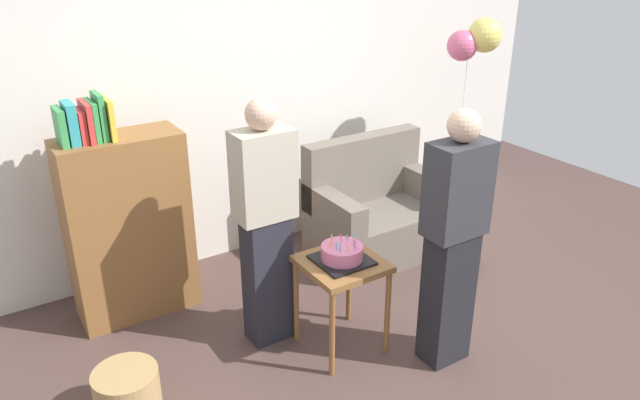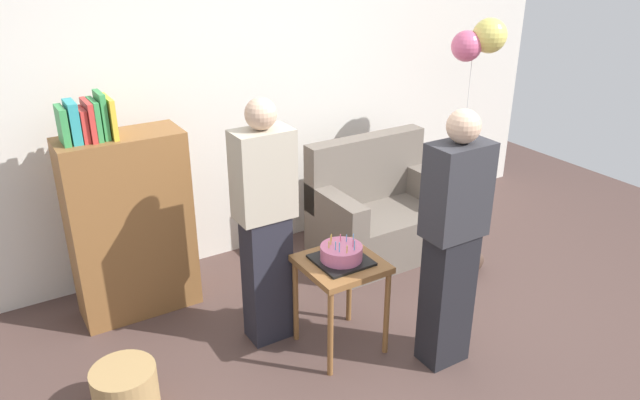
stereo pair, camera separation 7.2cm
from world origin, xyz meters
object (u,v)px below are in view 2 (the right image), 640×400
(bookshelf, at_px, (129,223))
(person_holding_cake, at_px, (452,242))
(side_table, at_px, (341,275))
(birthday_cake, at_px, (341,254))
(couch, at_px, (379,214))
(wicker_basket, at_px, (126,392))
(handbag, at_px, (470,263))
(balloon_bunch, at_px, (480,40))
(person_blowing_candles, at_px, (265,224))

(bookshelf, height_order, person_holding_cake, person_holding_cake)
(side_table, height_order, birthday_cake, birthday_cake)
(couch, bearing_deg, wicker_basket, -160.94)
(side_table, distance_m, handbag, 1.45)
(birthday_cake, bearing_deg, handbag, 9.22)
(balloon_bunch, bearing_deg, person_blowing_candles, -167.60)
(handbag, bearing_deg, person_blowing_candles, 175.91)
(person_holding_cake, xyz_separation_m, balloon_bunch, (1.37, 1.27, 0.87))
(couch, height_order, handbag, couch)
(birthday_cake, xyz_separation_m, person_holding_cake, (0.48, -0.44, 0.15))
(person_blowing_candles, bearing_deg, person_holding_cake, -27.78)
(bookshelf, distance_m, side_table, 1.51)
(bookshelf, distance_m, wicker_basket, 1.21)
(bookshelf, bearing_deg, side_table, -48.89)
(birthday_cake, height_order, person_blowing_candles, person_blowing_candles)
(balloon_bunch, bearing_deg, person_holding_cake, -137.19)
(bookshelf, bearing_deg, balloon_bunch, -6.07)
(person_blowing_candles, bearing_deg, side_table, -29.17)
(couch, distance_m, person_blowing_candles, 1.53)
(couch, height_order, bookshelf, bookshelf)
(side_table, relative_size, birthday_cake, 1.97)
(couch, height_order, side_table, couch)
(person_blowing_candles, height_order, handbag, person_blowing_candles)
(couch, height_order, balloon_bunch, balloon_bunch)
(bookshelf, relative_size, birthday_cake, 4.97)
(couch, xyz_separation_m, birthday_cake, (-0.99, -0.92, 0.34))
(wicker_basket, relative_size, balloon_bunch, 0.19)
(person_holding_cake, height_order, wicker_basket, person_holding_cake)
(couch, bearing_deg, handbag, -61.38)
(bookshelf, height_order, handbag, bookshelf)
(person_holding_cake, bearing_deg, birthday_cake, -37.92)
(side_table, bearing_deg, bookshelf, 131.11)
(birthday_cake, height_order, handbag, birthday_cake)
(bookshelf, height_order, side_table, bookshelf)
(person_blowing_candles, relative_size, handbag, 5.82)
(side_table, xyz_separation_m, wicker_basket, (-1.36, 0.11, -0.38))
(handbag, bearing_deg, person_holding_cake, -143.07)
(wicker_basket, bearing_deg, side_table, -4.66)
(birthday_cake, xyz_separation_m, wicker_basket, (-1.36, 0.11, -0.53))
(bookshelf, relative_size, handbag, 5.68)
(bookshelf, bearing_deg, wicker_basket, -109.99)
(couch, xyz_separation_m, wicker_basket, (-2.34, -0.81, -0.19))
(bookshelf, xyz_separation_m, birthday_cake, (0.99, -1.13, 0.00))
(birthday_cake, bearing_deg, couch, 42.98)
(couch, xyz_separation_m, person_blowing_candles, (-1.33, -0.58, 0.49))
(wicker_basket, relative_size, handbag, 1.29)
(side_table, bearing_deg, handbag, 9.22)
(person_blowing_candles, relative_size, wicker_basket, 4.53)
(side_table, xyz_separation_m, balloon_bunch, (1.85, 0.83, 1.17))
(handbag, bearing_deg, side_table, -170.78)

